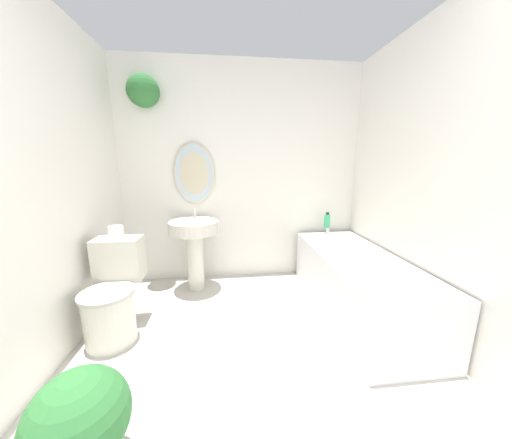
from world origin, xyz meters
name	(u,v)px	position (x,y,z in m)	size (l,w,h in m)	color
wall_back	(235,170)	(-0.08, 2.68, 1.26)	(2.76, 0.31, 2.40)	silver
wall_left	(17,186)	(-1.35, 1.33, 1.20)	(0.06, 2.78, 2.40)	silver
wall_right	(454,182)	(1.35, 1.33, 1.20)	(0.06, 2.78, 2.40)	silver
toilet	(113,296)	(-1.07, 1.66, 0.33)	(0.38, 0.57, 0.74)	beige
pedestal_sink	(194,240)	(-0.53, 2.37, 0.55)	(0.50, 0.50, 0.85)	beige
bathtub	(356,282)	(0.97, 1.78, 0.27)	(0.66, 1.65, 0.60)	silver
shampoo_bottle	(327,220)	(0.97, 2.53, 0.68)	(0.07, 0.07, 0.17)	#38B275
potted_plant	(80,422)	(-0.80, 0.67, 0.29)	(0.39, 0.39, 0.51)	#47474C
toilet_paper_roll	(116,232)	(-1.07, 1.85, 0.79)	(0.11, 0.11, 0.10)	white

